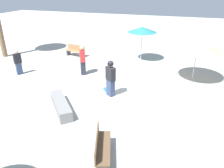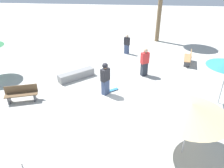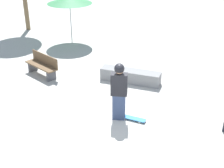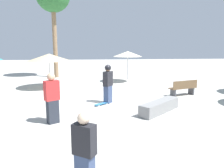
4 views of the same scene
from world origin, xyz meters
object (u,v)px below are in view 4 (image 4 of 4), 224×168
(skateboard, at_px, (102,104))
(shade_umbrella_cream, at_px, (128,54))
(bystander_watching, at_px, (84,152))
(shade_umbrella_tan, at_px, (49,57))
(bystander_far, at_px, (52,98))
(concrete_ledge, at_px, (160,107))
(bench_near, at_px, (183,88))
(skater_main, at_px, (108,82))

(skateboard, xyz_separation_m, shade_umbrella_cream, (6.05, -2.17, 2.01))
(skateboard, relative_size, bystander_watching, 0.49)
(shade_umbrella_tan, distance_m, bystander_far, 6.60)
(concrete_ledge, distance_m, bystander_far, 4.28)
(bench_near, bearing_deg, bystander_far, -168.43)
(concrete_ledge, distance_m, shade_umbrella_cream, 7.59)
(shade_umbrella_tan, bearing_deg, bench_near, -110.24)
(skateboard, bearing_deg, bench_near, 159.95)
(bystander_watching, bearing_deg, shade_umbrella_tan, -43.82)
(skateboard, xyz_separation_m, bystander_far, (-2.17, 1.83, 0.84))
(skater_main, height_order, skateboard, skater_main)
(bystander_watching, bearing_deg, skater_main, -65.85)
(bench_near, distance_m, bystander_watching, 8.93)
(skateboard, distance_m, bystander_far, 2.96)
(skater_main, height_order, bystander_far, skater_main)
(bystander_watching, bearing_deg, skateboard, -63.35)
(shade_umbrella_cream, height_order, bystander_far, shade_umbrella_cream)
(skater_main, xyz_separation_m, bystander_watching, (-6.23, 0.90, -0.22))
(concrete_ledge, bearing_deg, shade_umbrella_cream, 1.05)
(skater_main, xyz_separation_m, bench_near, (1.11, -4.17, -0.56))
(skateboard, xyz_separation_m, shade_umbrella_tan, (4.22, 3.08, 1.90))
(bystander_watching, bearing_deg, shade_umbrella_cream, -70.65)
(bench_near, bearing_deg, concrete_ledge, -146.47)
(concrete_ledge, relative_size, shade_umbrella_tan, 0.77)
(skater_main, height_order, shade_umbrella_tan, shade_umbrella_tan)
(skater_main, distance_m, bench_near, 4.35)
(skateboard, height_order, shade_umbrella_tan, shade_umbrella_tan)
(bench_near, relative_size, bystander_far, 0.93)
(bystander_far, bearing_deg, bench_near, -3.08)
(bench_near, height_order, shade_umbrella_cream, shade_umbrella_cream)
(shade_umbrella_cream, xyz_separation_m, bystander_far, (-8.22, 4.01, -1.17))
(skater_main, relative_size, shade_umbrella_cream, 0.81)
(skater_main, bearing_deg, bystander_far, -5.10)
(bystander_far, bearing_deg, bystander_watching, -104.48)
(concrete_ledge, relative_size, shade_umbrella_cream, 0.90)
(concrete_ledge, height_order, bystander_far, bystander_far)
(skater_main, relative_size, bench_near, 1.10)
(skateboard, distance_m, bench_near, 4.72)
(concrete_ledge, bearing_deg, bystander_far, 101.71)
(shade_umbrella_tan, bearing_deg, skateboard, -143.91)
(bystander_watching, height_order, bystander_far, bystander_far)
(concrete_ledge, distance_m, shade_umbrella_tan, 7.91)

